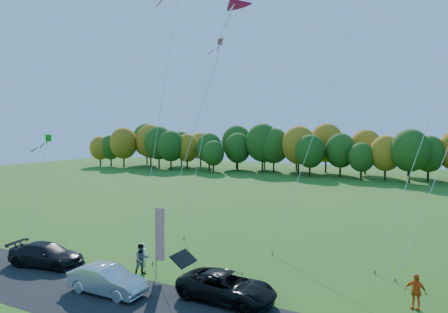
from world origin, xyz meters
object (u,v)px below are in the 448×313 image
at_px(black_suv, 227,287).
at_px(silver_sedan, 107,280).
at_px(person_east, 416,292).
at_px(feather_flag, 159,234).

bearing_deg(black_suv, silver_sedan, 112.15).
bearing_deg(person_east, black_suv, -141.70).
height_order(black_suv, person_east, person_east).
distance_m(black_suv, feather_flag, 5.68).
xyz_separation_m(black_suv, person_east, (8.85, 3.42, 0.15)).
xyz_separation_m(black_suv, silver_sedan, (-6.23, -2.18, 0.01)).
height_order(black_suv, feather_flag, feather_flag).
bearing_deg(feather_flag, person_east, 8.90).
xyz_separation_m(person_east, feather_flag, (-14.06, -2.20, 1.75)).
height_order(black_suv, silver_sedan, silver_sedan).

